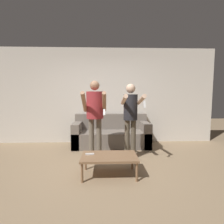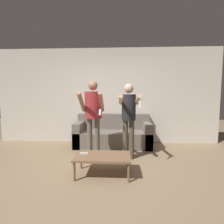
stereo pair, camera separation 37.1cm
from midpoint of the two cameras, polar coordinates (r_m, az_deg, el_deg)
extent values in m
plane|color=#937A5B|center=(3.21, -1.81, -19.90)|extent=(14.00, 14.00, 0.00)
cube|color=silver|center=(5.07, 0.23, 5.27)|extent=(6.40, 0.06, 2.70)
cube|color=slate|center=(4.75, 2.56, -8.72)|extent=(2.01, 0.79, 0.41)
cube|color=slate|center=(4.97, 2.61, -3.10)|extent=(2.01, 0.16, 0.43)
cube|color=slate|center=(4.81, -8.39, -7.13)|extent=(0.20, 0.79, 0.65)
cube|color=slate|center=(4.80, 13.54, -7.26)|extent=(0.20, 0.79, 0.65)
cylinder|color=#6B6051|center=(3.84, -4.49, -8.55)|extent=(0.11, 0.11, 0.88)
cylinder|color=#6B6051|center=(3.83, -2.07, -8.60)|extent=(0.11, 0.11, 0.88)
cylinder|color=#9E2D33|center=(3.72, -3.34, 2.32)|extent=(0.36, 0.36, 0.57)
sphere|color=#A87A5B|center=(3.72, -3.38, 8.61)|extent=(0.20, 0.20, 0.20)
cylinder|color=#A87A5B|center=(3.52, -6.99, 3.25)|extent=(0.08, 0.50, 0.43)
cylinder|color=#A87A5B|center=(3.48, -0.49, 3.25)|extent=(0.08, 0.50, 0.43)
cube|color=white|center=(3.26, -0.74, -0.12)|extent=(0.04, 0.10, 0.12)
cylinder|color=brown|center=(3.83, 7.19, -8.92)|extent=(0.11, 0.11, 0.85)
cylinder|color=brown|center=(3.84, 9.19, -8.90)|extent=(0.11, 0.11, 0.85)
cylinder|color=#232328|center=(3.72, 8.34, 1.53)|extent=(0.30, 0.30, 0.54)
sphere|color=beige|center=(3.71, 8.43, 7.63)|extent=(0.20, 0.20, 0.20)
cylinder|color=beige|center=(3.40, 6.02, 3.99)|extent=(0.08, 0.61, 0.23)
cylinder|color=beige|center=(3.44, 11.62, 3.93)|extent=(0.08, 0.61, 0.23)
cube|color=white|center=(3.15, 12.39, 2.40)|extent=(0.04, 0.06, 0.13)
cube|color=#846042|center=(3.08, 0.51, -14.34)|extent=(0.95, 0.56, 0.04)
cylinder|color=#846042|center=(2.98, -8.57, -18.76)|extent=(0.04, 0.04, 0.31)
cylinder|color=#846042|center=(2.94, 9.27, -19.10)|extent=(0.04, 0.04, 0.31)
cylinder|color=#846042|center=(3.41, -6.89, -15.48)|extent=(0.04, 0.04, 0.31)
cylinder|color=#846042|center=(3.38, 8.36, -15.71)|extent=(0.04, 0.04, 0.31)
cube|color=white|center=(3.15, -5.75, -13.33)|extent=(0.15, 0.06, 0.02)
camera|label=1|loc=(0.19, -87.45, 0.25)|focal=28.00mm
camera|label=2|loc=(0.19, 92.55, -0.25)|focal=28.00mm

